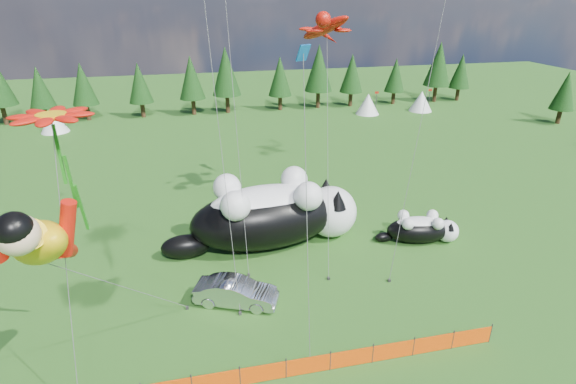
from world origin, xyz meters
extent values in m
plane|color=#0D380A|center=(0.00, 0.00, 0.00)|extent=(160.00, 160.00, 0.00)
cylinder|color=#262626|center=(-1.00, -3.00, 0.55)|extent=(0.06, 0.06, 1.10)
cylinder|color=#262626|center=(1.00, -3.00, 0.55)|extent=(0.06, 0.06, 1.10)
cylinder|color=#262626|center=(3.00, -3.00, 0.55)|extent=(0.06, 0.06, 1.10)
cylinder|color=#262626|center=(5.00, -3.00, 0.55)|extent=(0.06, 0.06, 1.10)
cylinder|color=#262626|center=(7.00, -3.00, 0.55)|extent=(0.06, 0.06, 1.10)
cylinder|color=#262626|center=(9.00, -3.00, 0.55)|extent=(0.06, 0.06, 1.10)
cylinder|color=#262626|center=(11.00, -3.00, 0.55)|extent=(0.06, 0.06, 1.10)
cube|color=#FF4B05|center=(-2.00, -3.00, 0.50)|extent=(2.00, 0.04, 0.90)
cube|color=#FF4B05|center=(0.00, -3.00, 0.50)|extent=(2.00, 0.04, 0.90)
cube|color=#FF4B05|center=(2.00, -3.00, 0.50)|extent=(2.00, 0.04, 0.90)
cube|color=#FF4B05|center=(4.00, -3.00, 0.50)|extent=(2.00, 0.04, 0.90)
cube|color=#FF4B05|center=(6.00, -3.00, 0.50)|extent=(2.00, 0.04, 0.90)
cube|color=#FF4B05|center=(8.00, -3.00, 0.50)|extent=(2.00, 0.04, 0.90)
cube|color=#FF4B05|center=(10.00, -3.00, 0.50)|extent=(2.00, 0.04, 0.90)
ellipsoid|color=black|center=(2.16, 8.41, 1.97)|extent=(10.18, 5.38, 3.94)
ellipsoid|color=white|center=(2.16, 8.41, 2.95)|extent=(7.68, 3.88, 2.41)
sphere|color=white|center=(6.74, 8.79, 1.75)|extent=(3.50, 3.50, 3.50)
sphere|color=#CA4E78|center=(8.22, 8.91, 1.75)|extent=(0.49, 0.49, 0.49)
ellipsoid|color=black|center=(-3.07, 7.98, 0.77)|extent=(3.18, 1.78, 1.53)
cone|color=black|center=(6.82, 7.75, 3.15)|extent=(1.22, 1.22, 1.22)
cone|color=black|center=(6.65, 9.84, 3.15)|extent=(1.22, 1.22, 1.22)
sphere|color=white|center=(4.44, 10.03, 3.83)|extent=(1.84, 1.84, 1.84)
sphere|color=white|center=(4.68, 7.20, 3.83)|extent=(1.84, 1.84, 1.84)
sphere|color=white|center=(-0.13, 9.65, 3.83)|extent=(1.84, 1.84, 1.84)
sphere|color=white|center=(0.10, 6.82, 3.83)|extent=(1.84, 1.84, 1.84)
ellipsoid|color=black|center=(12.20, 6.58, 0.84)|extent=(4.53, 2.79, 1.69)
ellipsoid|color=white|center=(12.20, 6.58, 1.27)|extent=(3.41, 2.03, 1.03)
sphere|color=white|center=(14.13, 6.18, 0.75)|extent=(1.50, 1.50, 1.50)
sphere|color=#CA4E78|center=(14.75, 6.05, 0.75)|extent=(0.21, 0.21, 0.21)
ellipsoid|color=black|center=(10.00, 7.05, 0.33)|extent=(1.42, 0.91, 0.66)
cone|color=black|center=(14.04, 5.74, 1.35)|extent=(0.52, 0.52, 0.52)
cone|color=black|center=(14.22, 6.62, 1.35)|extent=(0.52, 0.52, 0.52)
sphere|color=white|center=(13.34, 6.97, 1.64)|extent=(0.79, 0.79, 0.79)
sphere|color=white|center=(13.09, 5.78, 1.64)|extent=(0.79, 0.79, 0.79)
sphere|color=white|center=(11.41, 7.37, 1.64)|extent=(0.79, 0.79, 0.79)
sphere|color=white|center=(11.16, 6.18, 1.64)|extent=(0.79, 0.79, 0.79)
imported|color=silver|center=(-0.50, 2.61, 0.73)|extent=(4.70, 3.10, 1.47)
cylinder|color=#595959|center=(-5.31, 0.07, 3.91)|extent=(0.03, 0.03, 10.18)
cube|color=#262626|center=(-3.13, 2.72, 0.08)|extent=(0.15, 0.15, 0.16)
cylinder|color=#595959|center=(6.34, 9.07, 6.65)|extent=(0.03, 0.03, 17.15)
cube|color=#262626|center=(5.02, 3.64, 0.08)|extent=(0.15, 0.15, 0.16)
cylinder|color=#595959|center=(-7.27, -1.20, 5.67)|extent=(0.03, 0.03, 11.71)
cube|color=#1D8017|center=(-7.15, 0.75, 8.44)|extent=(0.22, 0.22, 4.85)
cylinder|color=#595959|center=(-0.76, 4.33, 9.66)|extent=(0.03, 0.03, 19.77)
cube|color=#262626|center=(-0.43, 1.64, 0.08)|extent=(0.15, 0.15, 0.16)
cylinder|color=#595959|center=(11.12, 5.54, 12.27)|extent=(0.03, 0.03, 25.51)
cube|color=#262626|center=(8.40, 2.66, 0.08)|extent=(0.15, 0.15, 0.16)
cylinder|color=#595959|center=(2.19, -1.65, 6.75)|extent=(0.03, 0.03, 13.42)
cube|color=#262626|center=(2.14, -2.83, 0.08)|extent=(0.15, 0.15, 0.16)
cylinder|color=#595959|center=(0.46, 7.96, 9.16)|extent=(0.03, 0.03, 18.97)
cube|color=#262626|center=(0.50, 5.00, 0.08)|extent=(0.15, 0.15, 0.16)
camera|label=1|loc=(-2.12, -17.26, 15.42)|focal=28.00mm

